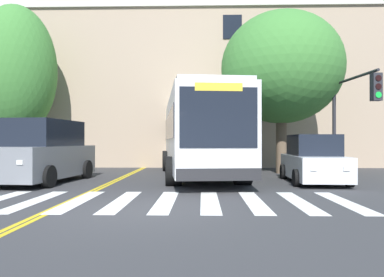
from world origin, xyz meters
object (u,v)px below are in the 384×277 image
street_tree_curbside_small (16,71)px  car_grey_near_lane (44,153)px  street_tree_curbside_large (281,68)px  traffic_light_near_corner (351,104)px  city_bus (197,133)px  car_white_far_lane (313,161)px

street_tree_curbside_small → car_grey_near_lane: bearing=-54.4°
street_tree_curbside_large → car_grey_near_lane: bearing=-156.9°
car_grey_near_lane → traffic_light_near_corner: bearing=6.9°
city_bus → street_tree_curbside_small: bearing=166.4°
street_tree_curbside_large → street_tree_curbside_small: 13.59m
city_bus → traffic_light_near_corner: bearing=-12.8°
street_tree_curbside_large → street_tree_curbside_small: (-13.55, 1.00, 0.09)m
street_tree_curbside_small → city_bus: bearing=-13.6°
city_bus → car_white_far_lane: city_bus is taller
traffic_light_near_corner → car_grey_near_lane: bearing=-173.1°
traffic_light_near_corner → street_tree_curbside_small: street_tree_curbside_small is taller
traffic_light_near_corner → car_white_far_lane: bearing=-146.3°
city_bus → car_white_far_lane: size_ratio=2.87×
car_white_far_lane → street_tree_curbside_large: bearing=94.8°
car_white_far_lane → traffic_light_near_corner: size_ratio=0.91×
car_grey_near_lane → street_tree_curbside_large: (9.82, 4.20, 3.98)m
car_white_far_lane → street_tree_curbside_large: (-0.34, 4.03, 4.27)m
car_grey_near_lane → traffic_light_near_corner: traffic_light_near_corner is taller
car_grey_near_lane → street_tree_curbside_small: bearing=125.6°
car_grey_near_lane → traffic_light_near_corner: size_ratio=1.13×
city_bus → traffic_light_near_corner: traffic_light_near_corner is taller
car_grey_near_lane → street_tree_curbside_small: street_tree_curbside_small is taller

